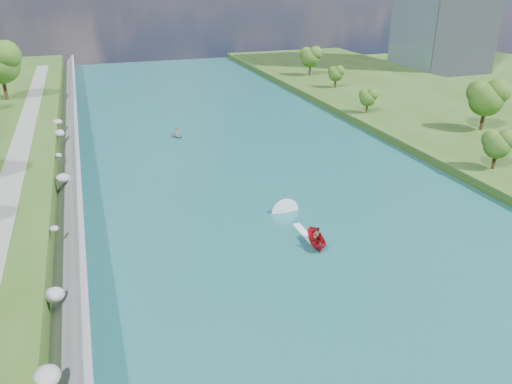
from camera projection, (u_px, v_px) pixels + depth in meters
name	position (u px, v px, depth m)	size (l,w,h in m)	color
ground	(351.00, 282.00, 48.61)	(260.00, 260.00, 0.00)	#2D5119
river_water	(277.00, 200.00, 65.90)	(55.00, 240.00, 0.10)	#175158
riprap_bank	(68.00, 222.00, 56.29)	(5.28, 236.00, 4.54)	slate
riverside_path	(2.00, 211.00, 54.80)	(3.00, 200.00, 0.10)	gray
trees_east	(508.00, 123.00, 76.83)	(18.39, 136.16, 10.71)	#275416
motorboat	(310.00, 234.00, 55.88)	(3.60, 18.95, 2.15)	#AB0D19
raft	(177.00, 135.00, 91.32)	(3.13, 3.68, 1.60)	#919499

